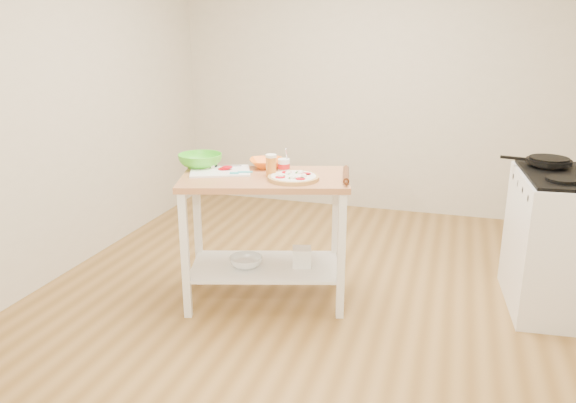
# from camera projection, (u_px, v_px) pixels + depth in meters

# --- Properties ---
(room_shell) EXTENTS (4.04, 4.54, 2.74)m
(room_shell) POSITION_uv_depth(u_px,v_px,m) (319.00, 108.00, 3.58)
(room_shell) COLOR olive
(room_shell) RESTS_ON ground
(prep_island) EXTENTS (1.22, 0.88, 0.90)m
(prep_island) POSITION_uv_depth(u_px,v_px,m) (265.00, 213.00, 3.79)
(prep_island) COLOR #B4764A
(prep_island) RESTS_ON ground
(gas_stove) EXTENTS (0.77, 0.88, 1.11)m
(gas_stove) POSITION_uv_depth(u_px,v_px,m) (570.00, 243.00, 3.73)
(gas_stove) COLOR white
(gas_stove) RESTS_ON ground
(skillet) EXTENTS (0.46, 0.29, 0.03)m
(skillet) POSITION_uv_depth(u_px,v_px,m) (548.00, 161.00, 3.81)
(skillet) COLOR black
(skillet) RESTS_ON gas_stove
(pizza) EXTENTS (0.33, 0.33, 0.05)m
(pizza) POSITION_uv_depth(u_px,v_px,m) (293.00, 177.00, 3.63)
(pizza) COLOR tan
(pizza) RESTS_ON prep_island
(cutting_board) EXTENTS (0.49, 0.43, 0.04)m
(cutting_board) POSITION_uv_depth(u_px,v_px,m) (220.00, 171.00, 3.83)
(cutting_board) COLOR white
(cutting_board) RESTS_ON prep_island
(spatula) EXTENTS (0.14, 0.09, 0.01)m
(spatula) POSITION_uv_depth(u_px,v_px,m) (240.00, 172.00, 3.75)
(spatula) COLOR #32B3BA
(spatula) RESTS_ON cutting_board
(knife) EXTENTS (0.26, 0.12, 0.01)m
(knife) POSITION_uv_depth(u_px,v_px,m) (217.00, 166.00, 3.92)
(knife) COLOR silver
(knife) RESTS_ON cutting_board
(orange_bowl) EXTENTS (0.32, 0.32, 0.06)m
(orange_bowl) POSITION_uv_depth(u_px,v_px,m) (267.00, 163.00, 3.95)
(orange_bowl) COLOR orange
(orange_bowl) RESTS_ON prep_island
(green_bowl) EXTENTS (0.42, 0.42, 0.10)m
(green_bowl) POSITION_uv_depth(u_px,v_px,m) (200.00, 161.00, 3.94)
(green_bowl) COLOR #4AC929
(green_bowl) RESTS_ON prep_island
(beer_pint) EXTENTS (0.07, 0.07, 0.15)m
(beer_pint) POSITION_uv_depth(u_px,v_px,m) (271.00, 165.00, 3.70)
(beer_pint) COLOR orange
(beer_pint) RESTS_ON prep_island
(yogurt_tub) EXTENTS (0.08, 0.08, 0.17)m
(yogurt_tub) POSITION_uv_depth(u_px,v_px,m) (284.00, 166.00, 3.79)
(yogurt_tub) COLOR white
(yogurt_tub) RESTS_ON prep_island
(rolling_pin) EXTENTS (0.11, 0.35, 0.04)m
(rolling_pin) POSITION_uv_depth(u_px,v_px,m) (346.00, 175.00, 3.67)
(rolling_pin) COLOR #542913
(rolling_pin) RESTS_ON prep_island
(shelf_glass_bowl) EXTENTS (0.25, 0.25, 0.07)m
(shelf_glass_bowl) POSITION_uv_depth(u_px,v_px,m) (246.00, 262.00, 3.87)
(shelf_glass_bowl) COLOR silver
(shelf_glass_bowl) RESTS_ON prep_island
(shelf_bin) EXTENTS (0.16, 0.16, 0.13)m
(shelf_bin) POSITION_uv_depth(u_px,v_px,m) (302.00, 257.00, 3.89)
(shelf_bin) COLOR white
(shelf_bin) RESTS_ON prep_island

